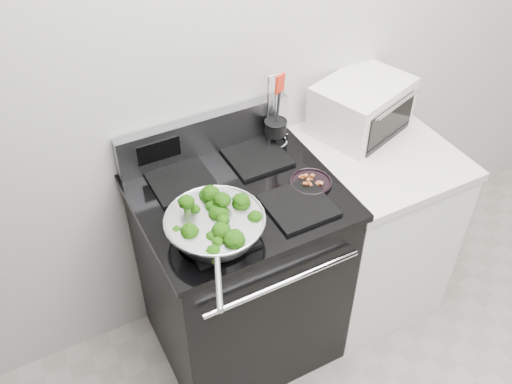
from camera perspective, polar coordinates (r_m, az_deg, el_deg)
back_wall at (r=2.36m, az=0.98°, el=14.30°), size 4.00×0.02×2.70m
gas_range at (r=2.55m, az=-1.58°, el=-7.96°), size 0.79×0.69×1.13m
counter at (r=2.84m, az=10.95°, el=-3.31°), size 0.62×0.68×0.92m
skillet at (r=2.02m, az=-4.11°, el=-3.35°), size 0.36×0.55×0.08m
broccoli_pile at (r=2.01m, az=-4.14°, el=-2.90°), size 0.28×0.28×0.10m
bacon_plate at (r=2.27m, az=5.49°, el=1.19°), size 0.17×0.17×0.04m
utensil_holder at (r=2.45m, az=1.95°, el=6.13°), size 0.11×0.11×0.34m
toaster_oven at (r=2.60m, az=10.53°, el=8.42°), size 0.48×0.42×0.23m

